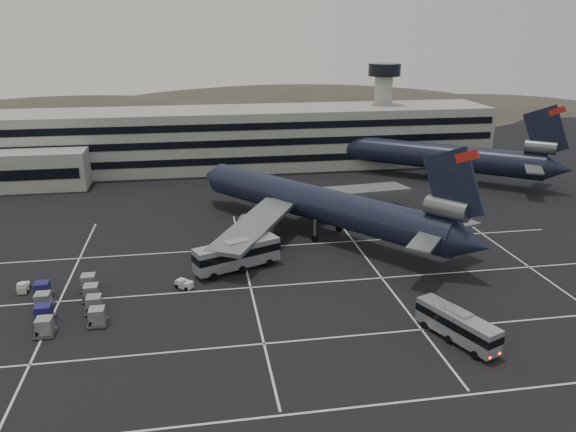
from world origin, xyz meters
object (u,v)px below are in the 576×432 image
object	(u,v)px
tug_a	(23,287)
bus_near	(457,324)
trijet_main	(321,204)
uld_cluster	(69,303)
bus_far	(237,254)

from	to	relation	value
tug_a	bus_near	bearing A→B (deg)	-24.22
trijet_main	uld_cluster	xyz separation A→B (m)	(-35.70, -20.55, -4.24)
bus_near	trijet_main	bearing A→B (deg)	79.84
trijet_main	bus_far	distance (m)	19.12
bus_far	uld_cluster	size ratio (longest dim) A/B	0.90
bus_far	trijet_main	bearing A→B (deg)	-73.60
bus_far	tug_a	size ratio (longest dim) A/B	5.75
tug_a	uld_cluster	distance (m)	9.23
bus_near	bus_far	size ratio (longest dim) A/B	0.82
bus_near	tug_a	bearing A→B (deg)	135.59
bus_near	tug_a	size ratio (longest dim) A/B	4.74
trijet_main	tug_a	world-z (taller)	trijet_main
bus_near	tug_a	xyz separation A→B (m)	(-49.88, 20.42, -1.38)
trijet_main	bus_near	xyz separation A→B (m)	(7.38, -34.75, -3.26)
bus_near	uld_cluster	xyz separation A→B (m)	(-43.07, 14.20, -0.98)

